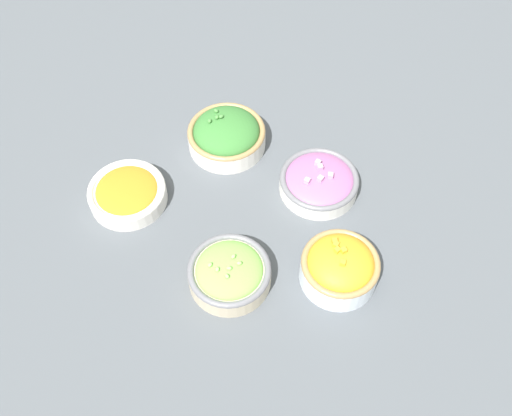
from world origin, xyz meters
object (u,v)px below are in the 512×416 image
Objects in this scene: bowl_red_onion at (319,181)px; bowl_broccoli at (227,134)px; bowl_lettuce at (229,272)px; bowl_squash at (340,267)px; bowl_carrots at (127,193)px.

bowl_red_onion is 0.96× the size of bowl_broccoli.
bowl_lettuce is at bearing 137.81° from bowl_broccoli.
bowl_red_onion is 0.20m from bowl_squash.
bowl_red_onion is 0.37m from bowl_carrots.
bowl_squash reaches higher than bowl_carrots.
bowl_squash is at bearing -133.07° from bowl_lettuce.
bowl_squash is (-0.40, -0.16, 0.02)m from bowl_carrots.
bowl_carrots is 0.43m from bowl_squash.
bowl_red_onion reaches higher than bowl_carrots.
bowl_red_onion is at bearing -38.31° from bowl_squash.
bowl_broccoli reaches higher than bowl_red_onion.
bowl_lettuce reaches higher than bowl_red_onion.
bowl_red_onion is 1.12× the size of bowl_squash.
bowl_carrots is at bearing 49.40° from bowl_red_onion.
bowl_carrots is 0.24m from bowl_broccoli.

